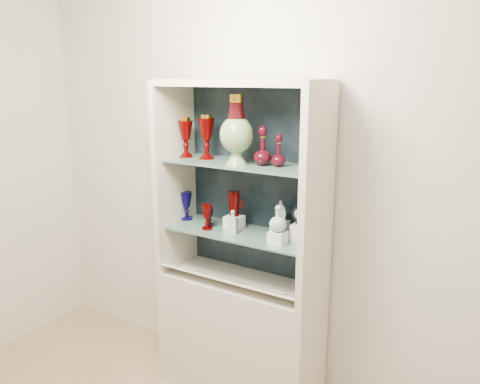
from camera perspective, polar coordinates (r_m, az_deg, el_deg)
The scene contains 31 objects.
wall_back at distance 2.88m, azimuth 2.31°, elevation 2.82°, with size 3.50×0.02×2.80m, color silver.
cabinet_base at distance 3.07m, azimuth -0.00°, elevation -16.99°, with size 1.00×0.40×0.75m, color beige.
cabinet_back_panel at distance 2.87m, azimuth 2.00°, elevation 1.25°, with size 0.98×0.02×1.15m, color black.
cabinet_side_left at distance 2.99m, azimuth -7.85°, elevation 1.63°, with size 0.04×0.40×1.15m, color beige.
cabinet_side_right at distance 2.50m, azimuth 9.39°, elevation -0.83°, with size 0.04×0.40×1.15m, color beige.
cabinet_top_cap at distance 2.64m, azimuth -0.00°, elevation 13.18°, with size 1.00×0.40×0.04m, color beige.
shelf_lower at distance 2.81m, azimuth 0.22°, elevation -5.00°, with size 0.92×0.34×0.01m, color slate.
shelf_upper at distance 2.70m, azimuth 0.22°, elevation 3.47°, with size 0.92×0.34×0.01m, color slate.
label_ledge at distance 2.80m, azimuth -1.21°, elevation -10.84°, with size 0.92×0.18×0.01m, color beige.
label_card_0 at distance 2.77m, azimuth -0.38°, elevation -10.78°, with size 0.10×0.07×0.00m, color white.
label_card_1 at distance 2.94m, azimuth -5.80°, elevation -9.34°, with size 0.10×0.07×0.00m, color white.
label_card_2 at distance 2.65m, azimuth 4.70°, elevation -12.03°, with size 0.10×0.07×0.00m, color white.
label_card_3 at distance 2.78m, azimuth -0.47°, elevation -10.75°, with size 0.10×0.07×0.00m, color white.
pedestal_lamp_left at distance 2.82m, azimuth -4.10°, elevation 6.73°, with size 0.10×0.10×0.27m, color #450100, non-canonical shape.
pedestal_lamp_right at distance 2.90m, azimuth -6.63°, elevation 6.65°, with size 0.09×0.09×0.24m, color #450100, non-canonical shape.
enamel_urn at distance 2.63m, azimuth -0.44°, elevation 7.60°, with size 0.19×0.19×0.39m, color #084F1A, non-canonical shape.
ruby_decanter_a at distance 2.57m, azimuth 4.73°, elevation 5.33°, with size 0.08×0.08×0.20m, color #460914, non-canonical shape.
ruby_decanter_b at distance 2.60m, azimuth 2.77°, elevation 5.82°, with size 0.10×0.10×0.23m, color #460914, non-canonical shape.
lidded_bowl at distance 2.51m, azimuth 9.00°, elevation 3.57°, with size 0.07×0.07×0.08m, color #460914, non-canonical shape.
cobalt_goblet at distance 3.04m, azimuth -6.55°, elevation -1.67°, with size 0.08×0.08×0.18m, color #090342, non-canonical shape.
ruby_goblet_tall at distance 2.84m, azimuth -4.04°, elevation -3.06°, with size 0.06×0.06×0.15m, color #450100, non-canonical shape.
ruby_goblet_small at distance 2.91m, azimuth -3.78°, elevation -3.03°, with size 0.06×0.06×0.12m, color #460914, non-canonical shape.
riser_ruby_pitcher at distance 2.85m, azimuth -0.71°, elevation -3.72°, with size 0.10×0.10×0.08m, color silver.
ruby_pitcher at distance 2.82m, azimuth -0.72°, elevation -1.46°, with size 0.12×0.07×0.15m, color #450100, non-canonical shape.
clear_square_bottle at distance 2.76m, azimuth -0.87°, elevation -3.64°, with size 0.05×0.05×0.14m, color #A9B5C6, non-canonical shape.
riser_flat_flask at distance 2.75m, azimuth 4.92°, elevation -4.36°, with size 0.09×0.09×0.09m, color silver.
flat_flask at distance 2.72m, azimuth 4.96°, elevation -2.23°, with size 0.09×0.03×0.12m, color #A3B1B7, non-canonical shape.
riser_clear_round_decanter at distance 2.61m, azimuth 4.61°, elevation -5.55°, with size 0.09×0.09×0.07m, color silver.
clear_round_decanter at distance 2.58m, azimuth 4.65°, elevation -3.31°, with size 0.10×0.10×0.14m, color #A9B5C6, non-canonical shape.
riser_cameo_medallion at distance 2.65m, azimuth 7.21°, elevation -4.98°, with size 0.08×0.08×0.10m, color silver.
cameo_medallion at distance 2.62m, azimuth 7.28°, elevation -2.77°, with size 0.10×0.04×0.11m, color black, non-canonical shape.
Camera 1 is at (1.39, -0.71, 1.95)m, focal length 35.00 mm.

